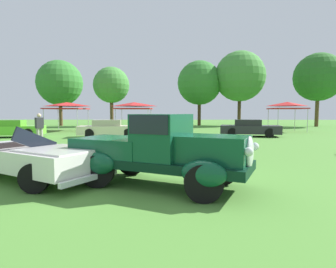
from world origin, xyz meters
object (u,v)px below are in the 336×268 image
canopy_tent_left_field (67,105)px  show_car_cream (109,129)px  show_car_charcoal (249,128)px  spectator_far_side (39,127)px  canopy_tent_right_field (287,105)px  neighbor_convertible (33,157)px  feature_pickup_truck (160,150)px  show_car_lime (12,129)px  canopy_tent_center_field (134,105)px

canopy_tent_left_field → show_car_cream: bearing=-49.0°
show_car_charcoal → canopy_tent_left_field: size_ratio=1.32×
spectator_far_side → canopy_tent_right_field: canopy_tent_right_field is taller
neighbor_convertible → feature_pickup_truck: bearing=-10.1°
show_car_lime → canopy_tent_center_field: 10.43m
show_car_cream → canopy_tent_left_field: (-5.58, 6.42, 1.82)m
show_car_charcoal → canopy_tent_left_field: bearing=160.6°
spectator_far_side → show_car_lime: bearing=135.5°
neighbor_convertible → show_car_charcoal: (9.13, 13.15, 0.02)m
neighbor_convertible → show_car_charcoal: neighbor_convertible is taller
show_car_charcoal → canopy_tent_center_field: 11.04m
neighbor_convertible → canopy_tent_left_field: size_ratio=1.38×
show_car_lime → canopy_tent_right_field: (21.67, 6.49, 1.82)m
feature_pickup_truck → show_car_cream: (-4.35, 12.85, -0.27)m
spectator_far_side → show_car_cream: bearing=56.2°
show_car_cream → canopy_tent_center_field: 6.82m
show_car_lime → show_car_cream: 6.81m
spectator_far_side → canopy_tent_right_field: 20.59m
neighbor_convertible → canopy_tent_center_field: size_ratio=1.44×
canopy_tent_right_field → show_car_cream: bearing=-157.7°
neighbor_convertible → canopy_tent_left_field: (-6.56, 18.67, 1.85)m
neighbor_convertible → canopy_tent_left_field: 19.88m
spectator_far_side → canopy_tent_right_field: bearing=30.3°
feature_pickup_truck → show_car_cream: feature_pickup_truck is taller
show_car_cream → canopy_tent_left_field: bearing=131.0°
feature_pickup_truck → show_car_charcoal: bearing=67.2°
spectator_far_side → canopy_tent_center_field: canopy_tent_center_field is taller
neighbor_convertible → show_car_charcoal: 16.01m
show_car_charcoal → canopy_tent_right_field: canopy_tent_right_field is taller
show_car_lime → canopy_tent_left_field: size_ratio=1.30×
canopy_tent_center_field → show_car_charcoal: bearing=-31.1°
canopy_tent_left_field → feature_pickup_truck: bearing=-62.8°
canopy_tent_left_field → canopy_tent_center_field: (6.36, 0.10, -0.00)m
feature_pickup_truck → show_car_cream: 13.57m
feature_pickup_truck → canopy_tent_left_field: (-9.92, 19.27, 1.56)m
spectator_far_side → canopy_tent_center_field: (3.64, 10.80, 1.51)m
feature_pickup_truck → canopy_tent_right_field: size_ratio=1.59×
show_car_lime → neighbor_convertible: bearing=-56.7°
feature_pickup_truck → canopy_tent_left_field: size_ratio=1.33×
show_car_cream → show_car_charcoal: 10.16m
neighbor_convertible → spectator_far_side: (-3.84, 7.98, 0.33)m
canopy_tent_center_field → canopy_tent_right_field: same height
canopy_tent_right_field → spectator_far_side: bearing=-149.7°
show_car_lime → show_car_cream: bearing=3.4°
feature_pickup_truck → neighbor_convertible: (-3.36, 0.60, -0.29)m
spectator_far_side → canopy_tent_left_field: size_ratio=0.50×
feature_pickup_truck → spectator_far_side: (-7.20, 8.58, 0.05)m
canopy_tent_left_field → neighbor_convertible: bearing=-70.6°
show_car_lime → show_car_charcoal: 16.96m
show_car_charcoal → canopy_tent_center_field: bearing=148.9°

